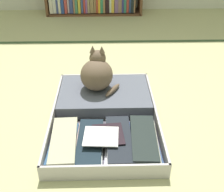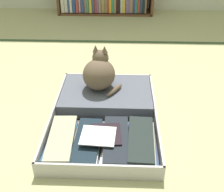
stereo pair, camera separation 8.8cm
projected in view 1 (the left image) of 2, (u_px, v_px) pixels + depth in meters
The scene contains 4 objects.
ground_plane at pixel (90, 122), 1.72m from camera, with size 10.00×10.00×0.00m, color tan.
tatami_border at pixel (95, 42), 2.79m from camera, with size 4.80×0.05×0.00m.
open_suitcase at pixel (105, 112), 1.74m from camera, with size 0.62×0.89×0.09m.
black_cat at pixel (97, 73), 1.83m from camera, with size 0.28×0.27×0.28m.
Camera 1 is at (0.10, -1.36, 1.07)m, focal length 45.26 mm.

